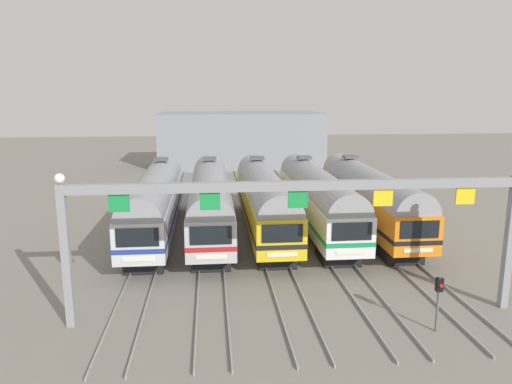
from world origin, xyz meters
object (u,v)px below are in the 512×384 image
object	(u,v)px
commuter_train_silver	(155,200)
commuter_train_white	(317,197)
commuter_train_orange	(368,196)
catenary_gantry	(298,208)
yard_signal_mast	(439,293)
commuter_train_yellow	(264,198)
commuter_train_stainless	(210,199)

from	to	relation	value
commuter_train_silver	commuter_train_white	world-z (taller)	same
commuter_train_silver	commuter_train_orange	distance (m)	15.67
catenary_gantry	yard_signal_mast	size ratio (longest dim) A/B	8.25
commuter_train_silver	catenary_gantry	world-z (taller)	catenary_gantry
yard_signal_mast	commuter_train_yellow	bearing A→B (deg)	110.68
commuter_train_silver	commuter_train_yellow	xyz separation A→B (m)	(7.83, 0.00, 0.00)
commuter_train_silver	commuter_train_stainless	world-z (taller)	same
yard_signal_mast	catenary_gantry	bearing A→B (deg)	160.63
commuter_train_yellow	catenary_gantry	world-z (taller)	catenary_gantry
commuter_train_yellow	commuter_train_white	size ratio (longest dim) A/B	1.00
commuter_train_yellow	yard_signal_mast	xyz separation A→B (m)	(5.88, -15.56, -0.91)
commuter_train_orange	catenary_gantry	size ratio (longest dim) A/B	0.86
commuter_train_orange	catenary_gantry	distance (m)	15.81
commuter_train_stainless	catenary_gantry	xyz separation A→B (m)	(3.92, -13.50, 2.54)
commuter_train_yellow	commuter_train_orange	world-z (taller)	same
commuter_train_stainless	catenary_gantry	distance (m)	14.28
catenary_gantry	yard_signal_mast	xyz separation A→B (m)	(5.88, -2.07, -3.45)
commuter_train_stainless	commuter_train_yellow	bearing A→B (deg)	0.00
commuter_train_orange	yard_signal_mast	world-z (taller)	commuter_train_orange
yard_signal_mast	commuter_train_silver	bearing A→B (deg)	131.38
commuter_train_yellow	commuter_train_orange	xyz separation A→B (m)	(7.83, 0.00, 0.00)
commuter_train_orange	commuter_train_stainless	bearing A→B (deg)	180.00
commuter_train_orange	commuter_train_yellow	bearing A→B (deg)	180.00
commuter_train_yellow	commuter_train_orange	bearing A→B (deg)	0.00
commuter_train_silver	commuter_train_stainless	size ratio (longest dim) A/B	1.00
commuter_train_stainless	yard_signal_mast	distance (m)	18.41
commuter_train_stainless	commuter_train_white	xyz separation A→B (m)	(7.83, 0.00, 0.00)
commuter_train_yellow	commuter_train_orange	size ratio (longest dim) A/B	1.00
commuter_train_white	yard_signal_mast	world-z (taller)	commuter_train_white
commuter_train_silver	commuter_train_stainless	bearing A→B (deg)	0.00
commuter_train_silver	commuter_train_yellow	bearing A→B (deg)	0.00
commuter_train_orange	commuter_train_white	bearing A→B (deg)	180.00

